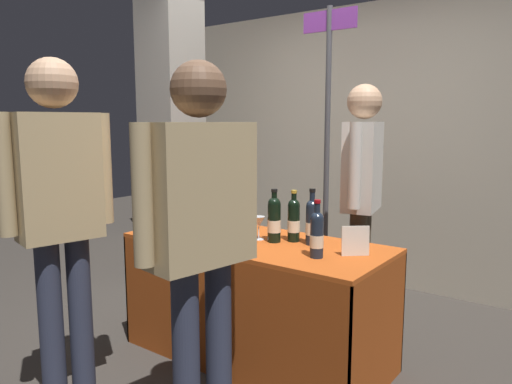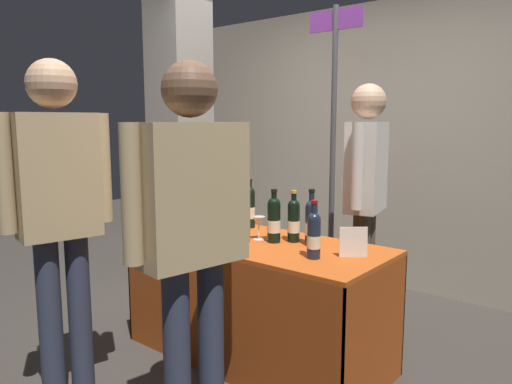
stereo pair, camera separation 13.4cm
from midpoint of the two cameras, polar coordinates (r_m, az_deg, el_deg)
name	(u,v)px [view 1 (the left image)]	position (r m, az deg, el deg)	size (l,w,h in m)	color
ground_plane	(256,355)	(3.25, -1.24, -18.68)	(12.00, 12.00, 0.00)	#38332D
back_partition	(378,146)	(4.52, 13.37, 5.28)	(6.44, 0.12, 2.51)	#B2A893
concrete_pillar	(172,130)	(4.41, -10.71, 7.19)	(0.43, 0.43, 2.80)	gray
tasting_table	(256,277)	(3.05, -1.28, -9.94)	(1.63, 0.72, 0.75)	#B74C19
featured_wine_bottle	(209,216)	(3.10, -6.79, -2.82)	(0.07, 0.07, 0.31)	#38230F
display_bottle_0	(274,219)	(2.92, 0.84, -3.18)	(0.08, 0.08, 0.32)	black
display_bottle_1	(294,219)	(2.94, 3.16, -3.23)	(0.08, 0.08, 0.31)	black
display_bottle_2	(312,221)	(2.87, 5.27, -3.44)	(0.07, 0.07, 0.33)	#192333
display_bottle_3	(247,207)	(3.31, -2.19, -1.74)	(0.07, 0.07, 0.33)	black
display_bottle_4	(317,233)	(2.60, 5.71, -4.89)	(0.07, 0.07, 0.31)	#192333
wine_glass_near_vendor	(259,223)	(2.98, -0.92, -3.63)	(0.08, 0.08, 0.14)	silver
flower_vase	(209,206)	(3.48, -6.65, -1.71)	(0.09, 0.09, 0.40)	silver
brochure_stand	(355,241)	(2.68, 10.21, -5.69)	(0.15, 0.01, 0.16)	silver
vendor_presenter	(362,185)	(3.43, 11.27, 0.83)	(0.29, 0.55, 1.73)	#4C4233
taster_foreground_right	(201,221)	(2.11, -8.34, -3.38)	(0.28, 0.63, 1.73)	#2D3347
taster_foreground_left	(59,202)	(2.64, -23.50, -1.10)	(0.29, 0.54, 1.78)	#2D3347
booth_signpost	(327,134)	(3.86, 7.39, 6.83)	(0.45, 0.04, 2.34)	#47474C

